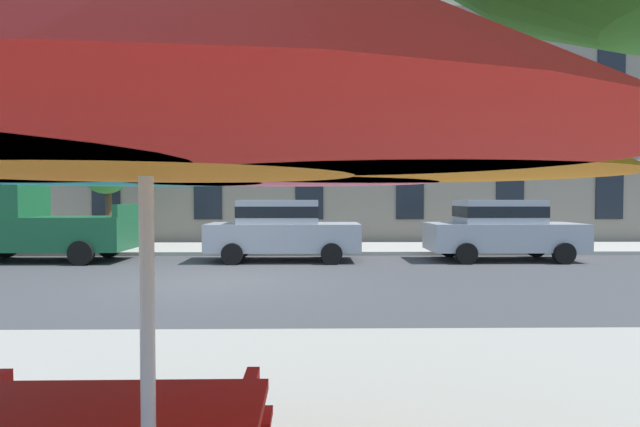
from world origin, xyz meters
TOP-DOWN VIEW (x-y plane):
  - ground_plane at (0.00, 0.00)m, footprint 120.00×120.00m
  - sidewalk_far at (0.00, 6.80)m, footprint 56.00×3.60m
  - apartment_building at (0.00, 14.99)m, footprint 40.04×12.08m
  - pickup_green at (-5.99, 3.70)m, footprint 5.10×2.12m
  - sedan_silver at (1.23, 3.70)m, footprint 4.40×1.98m
  - sedan_silver_midblock at (7.69, 3.70)m, footprint 4.40×1.98m
  - street_tree_left at (-4.83, 6.50)m, footprint 2.03×1.88m
  - patio_umbrella at (1.44, -9.00)m, footprint 3.77×3.50m

SIDE VIEW (x-z plane):
  - ground_plane at x=0.00m, z-range 0.00..0.00m
  - sidewalk_far at x=0.00m, z-range 0.00..0.12m
  - sedan_silver at x=1.23m, z-range 0.06..1.84m
  - sedan_silver_midblock at x=7.69m, z-range 0.06..1.84m
  - pickup_green at x=-5.99m, z-range -0.07..2.13m
  - patio_umbrella at x=1.44m, z-range 0.92..3.45m
  - street_tree_left at x=-4.83m, z-range 0.97..5.24m
  - apartment_building at x=0.00m, z-range 0.00..12.80m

